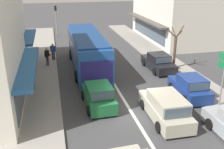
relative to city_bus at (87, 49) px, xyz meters
The scene contains 14 objects.
ground_plane 8.23m from the city_bus, 79.05° to the right, with size 140.00×140.00×0.00m, color #3F3F42.
lane_centre_line 4.56m from the city_bus, 68.52° to the right, with size 0.20×28.00×0.01m, color silver.
sidewalk_left 5.88m from the city_bus, 160.50° to the right, with size 5.20×44.00×0.14m, color gray.
kerb_right 8.15m from the city_bus, 13.61° to the right, with size 2.80×44.00×0.12m, color gray.
building_right_far 15.96m from the city_bus, 34.83° to the left, with size 8.88×13.23×7.69m.
city_bus is the anchor object (origin of this frame).
wagon_behind_bus_mid 10.37m from the city_bus, 71.92° to the right, with size 2.00×4.53×1.58m.
hatchback_adjacent_lane_lead 7.39m from the city_bus, 92.42° to the right, with size 1.91×3.75×1.54m.
parked_hatchback_kerb_second 9.60m from the city_bus, 50.27° to the right, with size 1.89×3.74×1.54m.
parked_sedan_kerb_third 6.45m from the city_bus, 14.79° to the right, with size 1.99×4.25×1.47m.
traffic_light_downstreet 14.14m from the city_bus, 98.97° to the left, with size 0.33×0.24×4.20m.
street_tree_right 7.73m from the city_bus, 13.49° to the right, with size 1.67×1.87×3.93m.
pedestrian_with_handbag_near 3.88m from the city_bus, 157.16° to the left, with size 0.53×0.57×1.63m.
pedestrian_browsing_midblock 4.26m from the city_bus, 134.44° to the left, with size 0.52×0.36×1.63m.
Camera 1 is at (-4.39, -14.38, 7.94)m, focal length 42.00 mm.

